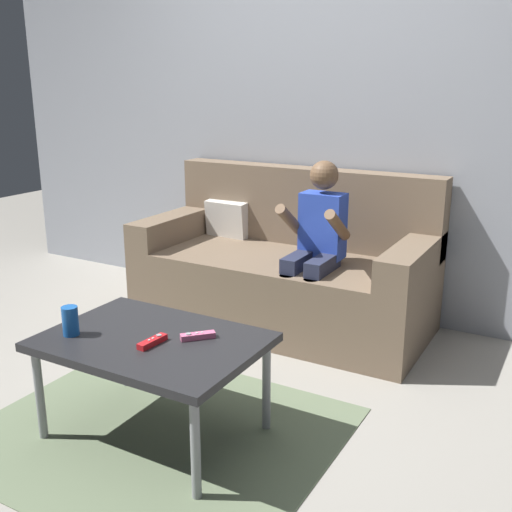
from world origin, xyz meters
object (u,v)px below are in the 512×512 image
(person_seated_on_couch, at_px, (316,242))
(game_remote_pink_near_edge, at_px, (198,336))
(game_remote_red_center, at_px, (152,342))
(coffee_table, at_px, (152,347))
(couch, at_px, (285,272))
(soda_can, at_px, (70,321))

(person_seated_on_couch, relative_size, game_remote_pink_near_edge, 8.09)
(person_seated_on_couch, bearing_deg, game_remote_red_center, -96.41)
(person_seated_on_couch, height_order, coffee_table, person_seated_on_couch)
(couch, height_order, soda_can, couch)
(couch, height_order, person_seated_on_couch, person_seated_on_couch)
(coffee_table, bearing_deg, person_seated_on_couch, 81.30)
(game_remote_pink_near_edge, relative_size, soda_can, 1.04)
(game_remote_red_center, bearing_deg, soda_can, -165.86)
(game_remote_pink_near_edge, bearing_deg, game_remote_red_center, -132.69)
(person_seated_on_couch, xyz_separation_m, soda_can, (-0.49, -1.34, -0.09))
(couch, xyz_separation_m, game_remote_pink_near_edge, (0.26, -1.30, 0.13))
(coffee_table, relative_size, game_remote_pink_near_edge, 6.94)
(coffee_table, relative_size, soda_can, 7.19)
(person_seated_on_couch, bearing_deg, coffee_table, -98.70)
(game_remote_pink_near_edge, height_order, game_remote_red_center, same)
(game_remote_pink_near_edge, bearing_deg, person_seated_on_couch, 89.14)
(person_seated_on_couch, distance_m, soda_can, 1.43)
(couch, distance_m, game_remote_red_center, 1.45)
(person_seated_on_couch, height_order, soda_can, person_seated_on_couch)
(game_remote_red_center, relative_size, soda_can, 1.17)
(coffee_table, xyz_separation_m, soda_can, (-0.31, -0.14, 0.10))
(coffee_table, xyz_separation_m, game_remote_red_center, (0.04, -0.05, 0.05))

